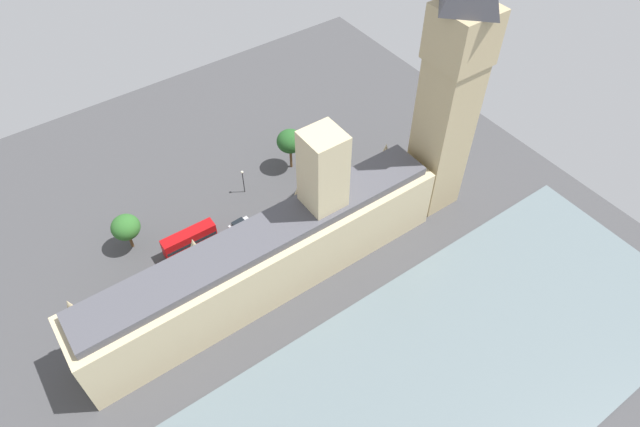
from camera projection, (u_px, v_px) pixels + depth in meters
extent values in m
plane|color=#424244|center=(263.00, 276.00, 103.53)|extent=(138.15, 138.15, 0.00)
cube|color=slate|center=(379.00, 425.00, 84.72)|extent=(38.66, 124.33, 0.25)
cube|color=#CCBA8E|center=(266.00, 262.00, 97.66)|extent=(10.76, 68.15, 12.87)
cube|color=#CCBA8E|center=(323.00, 201.00, 96.31)|extent=(6.40, 6.40, 29.40)
cube|color=#4C4C54|center=(263.00, 236.00, 92.31)|extent=(8.18, 65.42, 1.60)
cone|color=#CCBA8E|center=(386.00, 148.00, 106.75)|extent=(1.20, 1.20, 2.11)
cone|color=#CCBA8E|center=(297.00, 192.00, 98.77)|extent=(1.20, 1.20, 2.23)
cone|color=#CCBA8E|center=(193.00, 243.00, 90.87)|extent=(1.20, 1.20, 2.16)
cone|color=#CCBA8E|center=(69.00, 305.00, 82.93)|extent=(1.20, 1.20, 2.18)
cube|color=tan|center=(441.00, 136.00, 105.20)|extent=(8.29, 8.29, 32.82)
cube|color=tan|center=(463.00, 34.00, 89.49)|extent=(9.12, 9.12, 9.64)
cylinder|color=silver|center=(442.00, 22.00, 92.07)|extent=(0.25, 6.30, 6.30)
torus|color=black|center=(442.00, 22.00, 92.07)|extent=(0.24, 6.54, 6.54)
cylinder|color=silver|center=(483.00, 26.00, 91.31)|extent=(6.30, 0.25, 6.30)
torus|color=black|center=(483.00, 26.00, 91.31)|extent=(6.54, 0.24, 6.54)
cube|color=silver|center=(336.00, 178.00, 120.14)|extent=(1.80, 4.55, 0.75)
cube|color=black|center=(335.00, 176.00, 119.53)|extent=(1.50, 2.55, 0.65)
cylinder|color=black|center=(339.00, 174.00, 121.42)|extent=(0.26, 0.68, 0.68)
cylinder|color=black|center=(343.00, 179.00, 120.55)|extent=(0.26, 0.68, 0.68)
cylinder|color=black|center=(328.00, 180.00, 120.28)|extent=(0.26, 0.68, 0.68)
cylinder|color=black|center=(332.00, 184.00, 119.41)|extent=(0.26, 0.68, 0.68)
cube|color=#B7B7BC|center=(240.00, 225.00, 111.15)|extent=(2.04, 4.52, 0.75)
cube|color=black|center=(238.00, 223.00, 110.54)|extent=(1.63, 2.57, 0.65)
cylinder|color=black|center=(244.00, 220.00, 112.44)|extent=(0.29, 0.69, 0.68)
cylinder|color=black|center=(248.00, 225.00, 111.61)|extent=(0.29, 0.69, 0.68)
cylinder|color=black|center=(232.00, 227.00, 111.25)|extent=(0.29, 0.69, 0.68)
cylinder|color=black|center=(236.00, 232.00, 110.41)|extent=(0.29, 0.69, 0.68)
cube|color=#B20C0F|center=(190.00, 240.00, 105.98)|extent=(2.60, 10.52, 4.20)
cube|color=black|center=(189.00, 240.00, 105.91)|extent=(2.65, 10.12, 0.70)
cylinder|color=black|center=(206.00, 235.00, 109.57)|extent=(0.36, 1.10, 1.10)
cylinder|color=black|center=(211.00, 242.00, 108.30)|extent=(0.36, 1.10, 1.10)
cylinder|color=black|center=(171.00, 252.00, 106.76)|extent=(0.36, 1.10, 1.10)
cylinder|color=black|center=(176.00, 259.00, 105.49)|extent=(0.36, 1.10, 1.10)
cube|color=gold|center=(140.00, 285.00, 101.30)|extent=(2.04, 4.64, 0.75)
cube|color=black|center=(141.00, 282.00, 100.88)|extent=(1.63, 2.63, 0.65)
cylinder|color=black|center=(136.00, 293.00, 100.55)|extent=(0.29, 0.69, 0.68)
cylinder|color=black|center=(132.00, 288.00, 101.39)|extent=(0.29, 0.69, 0.68)
cylinder|color=black|center=(150.00, 285.00, 101.78)|extent=(0.29, 0.69, 0.68)
cylinder|color=black|center=(146.00, 279.00, 102.61)|extent=(0.29, 0.69, 0.68)
cylinder|color=black|center=(364.00, 192.00, 117.38)|extent=(0.54, 0.54, 1.29)
sphere|color=#8C6647|center=(364.00, 189.00, 116.81)|extent=(0.25, 0.25, 0.25)
cube|color=gray|center=(363.00, 193.00, 117.19)|extent=(0.31, 0.19, 0.23)
cylinder|color=#336B60|center=(263.00, 244.00, 107.85)|extent=(0.67, 0.67, 1.43)
sphere|color=#8C6647|center=(263.00, 241.00, 107.22)|extent=(0.27, 0.27, 0.27)
cube|color=#336B60|center=(262.00, 243.00, 107.83)|extent=(0.31, 0.30, 0.26)
cylinder|color=gray|center=(325.00, 215.00, 112.92)|extent=(0.49, 0.49, 1.28)
sphere|color=beige|center=(325.00, 213.00, 112.36)|extent=(0.25, 0.25, 0.25)
cube|color=navy|center=(324.00, 214.00, 113.01)|extent=(0.14, 0.31, 0.23)
cylinder|color=brown|center=(131.00, 240.00, 107.07)|extent=(0.56, 0.56, 3.55)
ellipsoid|color=#2D6628|center=(126.00, 227.00, 104.24)|extent=(5.44, 5.44, 4.62)
cylinder|color=brown|center=(291.00, 158.00, 121.76)|extent=(0.56, 0.56, 5.13)
ellipsoid|color=#235623|center=(290.00, 141.00, 118.27)|extent=(5.75, 5.75, 4.89)
cylinder|color=black|center=(244.00, 183.00, 116.36)|extent=(0.18, 0.18, 5.42)
sphere|color=#F2EAC6|center=(242.00, 172.00, 114.14)|extent=(0.56, 0.56, 0.56)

